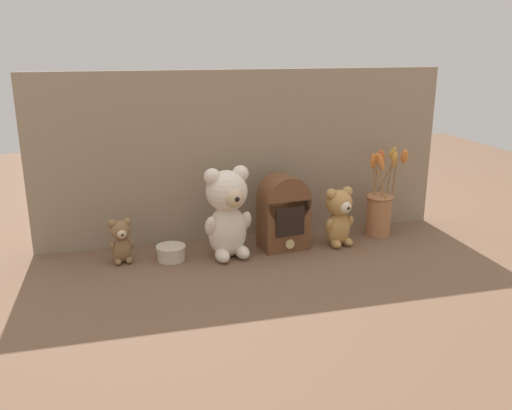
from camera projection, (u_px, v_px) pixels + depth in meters
name	position (u px, v px, depth m)	size (l,w,h in m)	color
ground_plane	(258.00, 252.00, 1.79)	(4.00, 4.00, 0.00)	brown
backdrop_wall	(245.00, 156.00, 1.86)	(1.43, 0.02, 0.58)	gray
teddy_bear_large	(228.00, 211.00, 1.71)	(0.17, 0.15, 0.30)	beige
teddy_bear_medium	(339.00, 215.00, 1.83)	(0.11, 0.10, 0.20)	tan
teddy_bear_small	(121.00, 240.00, 1.69)	(0.08, 0.07, 0.14)	olive
flower_vase	(380.00, 208.00, 1.93)	(0.14, 0.14, 0.32)	#AD7047
vintage_radio	(284.00, 211.00, 1.80)	(0.16, 0.12, 0.25)	brown
decorative_tin_tall	(171.00, 253.00, 1.72)	(0.09, 0.09, 0.05)	beige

